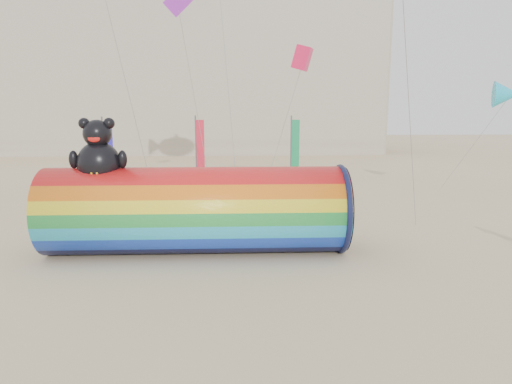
{
  "coord_description": "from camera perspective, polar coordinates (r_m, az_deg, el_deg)",
  "views": [
    {
      "loc": [
        -0.27,
        -16.52,
        5.75
      ],
      "look_at": [
        0.5,
        1.5,
        2.4
      ],
      "focal_mm": 32.0,
      "sensor_mm": 36.0,
      "label": 1
    }
  ],
  "objects": [
    {
      "name": "ground",
      "position": [
        17.49,
        -1.44,
        -8.67
      ],
      "size": [
        160.0,
        160.0,
        0.0
      ],
      "primitive_type": "plane",
      "color": "#CCB58C",
      "rests_on": "ground"
    },
    {
      "name": "hotel_building",
      "position": [
        63.72,
        -13.48,
        14.35
      ],
      "size": [
        60.4,
        15.4,
        20.6
      ],
      "color": "#B7AD99",
      "rests_on": "ground"
    },
    {
      "name": "windsock_assembly",
      "position": [
        18.34,
        -7.48,
        -1.98
      ],
      "size": [
        11.83,
        3.6,
        5.45
      ],
      "color": "red",
      "rests_on": "ground"
    },
    {
      "name": "festival_banners",
      "position": [
        31.5,
        -6.51,
        4.79
      ],
      "size": [
        12.9,
        3.34,
        5.2
      ],
      "color": "#59595E",
      "rests_on": "ground"
    }
  ]
}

